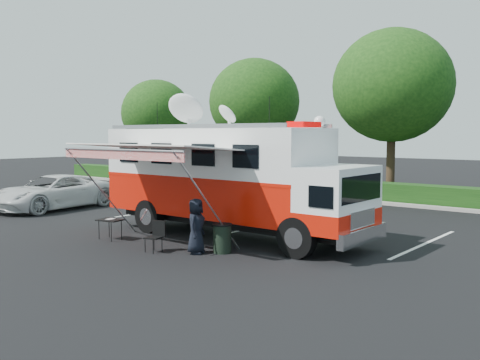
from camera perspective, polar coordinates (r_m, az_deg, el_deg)
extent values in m
plane|color=black|center=(18.12, -1.00, -6.10)|extent=(120.00, 120.00, 0.00)
cube|color=#9E998E|center=(25.94, 22.05, -2.93)|extent=(60.00, 0.35, 0.15)
cube|color=black|center=(26.74, 22.64, -1.81)|extent=(60.00, 1.20, 1.00)
cylinder|color=black|center=(39.72, -8.84, 2.79)|extent=(0.44, 0.44, 4.00)
ellipsoid|color=#14380F|center=(39.72, -8.90, 7.06)|extent=(5.12, 5.12, 4.86)
cylinder|color=black|center=(33.58, 1.52, 2.80)|extent=(0.44, 0.44, 4.40)
ellipsoid|color=#14380F|center=(33.62, 1.53, 8.35)|extent=(5.63, 5.63, 5.35)
cylinder|color=black|center=(28.99, 15.79, 2.66)|extent=(0.44, 0.44, 4.80)
ellipsoid|color=#14380F|center=(29.07, 15.95, 9.67)|extent=(6.14, 6.14, 5.84)
cube|color=silver|center=(29.35, -16.09, -2.02)|extent=(0.12, 5.50, 0.01)
cube|color=silver|center=(24.70, -8.09, -3.16)|extent=(0.12, 5.50, 0.01)
cube|color=silver|center=(20.76, 3.29, -4.68)|extent=(0.12, 5.50, 0.01)
cube|color=silver|center=(17.98, 19.10, -6.46)|extent=(0.12, 5.50, 0.01)
cube|color=black|center=(18.02, -1.00, -4.28)|extent=(9.14, 1.49, 0.32)
cylinder|color=black|center=(15.10, 6.07, -6.12)|extent=(1.17, 0.34, 1.17)
cylinder|color=black|center=(17.08, 10.37, -4.88)|extent=(1.17, 0.34, 1.17)
cylinder|color=black|center=(19.11, -9.65, -3.82)|extent=(1.17, 0.34, 1.17)
cylinder|color=black|center=(20.71, -4.78, -3.08)|extent=(1.17, 0.34, 1.17)
cube|color=silver|center=(15.40, 12.97, -5.80)|extent=(0.21, 2.66, 0.43)
cube|color=white|center=(15.60, 10.42, -1.86)|extent=(1.49, 2.66, 1.81)
cube|color=red|center=(15.69, 10.38, -4.18)|extent=(1.51, 2.68, 0.58)
cube|color=black|center=(15.25, 12.71, -0.86)|extent=(0.13, 2.36, 0.74)
cube|color=red|center=(18.39, -2.78, -1.59)|extent=(8.08, 2.66, 1.28)
cube|color=red|center=(18.33, -2.79, 0.39)|extent=(8.10, 2.68, 0.11)
cube|color=white|center=(18.28, -2.80, 2.88)|extent=(8.08, 2.66, 1.49)
cube|color=silver|center=(18.27, -2.81, 5.35)|extent=(8.08, 2.66, 0.09)
cube|color=#CC0505|center=(16.09, 6.86, 5.89)|extent=(0.58, 1.01, 0.17)
sphere|color=white|center=(17.05, 8.48, 6.18)|extent=(0.36, 0.36, 0.36)
ellipsoid|color=silver|center=(18.98, -5.80, 7.59)|extent=(1.28, 1.28, 0.38)
ellipsoid|color=silver|center=(18.16, -1.36, 7.06)|extent=(0.74, 0.74, 0.21)
cylinder|color=black|center=(20.91, -8.81, 6.73)|extent=(0.02, 0.02, 1.06)
cylinder|color=black|center=(19.68, -5.47, 6.88)|extent=(0.02, 0.02, 1.06)
cylinder|color=black|center=(17.35, 3.14, 7.15)|extent=(0.02, 0.02, 1.06)
cube|color=white|center=(16.59, -9.38, 3.52)|extent=(5.31, 2.55, 0.22)
cube|color=red|center=(15.79, -12.78, 2.70)|extent=(5.31, 0.04, 0.30)
cylinder|color=#B2B2B7|center=(15.77, -12.85, 3.16)|extent=(5.31, 0.07, 0.07)
cylinder|color=#B2B2B7|center=(18.51, -14.43, -1.28)|extent=(0.05, 2.74, 3.06)
cylinder|color=#B2B2B7|center=(14.95, -3.37, -2.60)|extent=(0.05, 2.74, 3.06)
imported|color=silver|center=(26.17, -19.28, -2.94)|extent=(3.08, 5.85, 1.57)
imported|color=black|center=(15.75, -4.70, -7.82)|extent=(0.78, 0.93, 1.61)
cube|color=black|center=(18.10, -13.70, -4.16)|extent=(0.89, 0.71, 0.04)
cylinder|color=black|center=(18.30, -14.81, -5.12)|extent=(0.02, 0.02, 0.65)
cylinder|color=black|center=(18.54, -13.79, -4.97)|extent=(0.02, 0.02, 0.65)
cylinder|color=black|center=(17.78, -13.57, -5.39)|extent=(0.02, 0.02, 0.65)
cylinder|color=black|center=(18.03, -12.53, -5.23)|extent=(0.02, 0.02, 0.65)
cube|color=silver|center=(18.17, -13.67, -4.06)|extent=(0.20, 0.28, 0.01)
cube|color=black|center=(15.98, -9.22, -6.08)|extent=(0.54, 0.54, 0.04)
cube|color=black|center=(16.08, -8.65, -5.13)|extent=(0.43, 0.16, 0.48)
cylinder|color=black|center=(16.04, -10.09, -6.85)|extent=(0.02, 0.02, 0.43)
cylinder|color=black|center=(16.27, -9.16, -6.67)|extent=(0.02, 0.02, 0.43)
cylinder|color=black|center=(15.79, -9.26, -7.03)|extent=(0.02, 0.02, 0.43)
cylinder|color=black|center=(16.01, -8.32, -6.84)|extent=(0.02, 0.02, 0.43)
cylinder|color=black|center=(15.72, -1.90, -6.31)|extent=(0.53, 0.53, 0.82)
cylinder|color=black|center=(15.64, -1.91, -4.77)|extent=(0.57, 0.57, 0.04)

